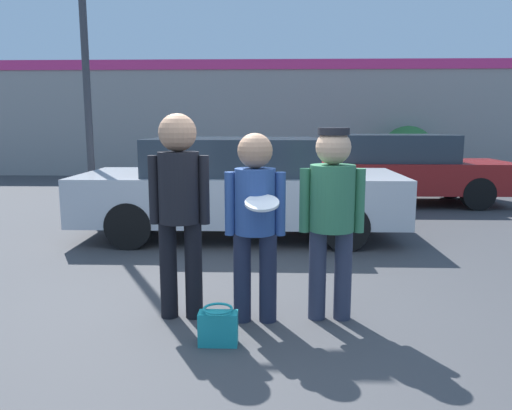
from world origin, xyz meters
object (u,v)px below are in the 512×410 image
object	(u,v)px
person_middle_with_frisbee	(255,213)
person_left	(179,198)
parked_car_far	(394,169)
person_right	(332,206)
parked_car_near	(239,187)
shrub	(407,153)
handbag	(218,327)

from	to	relation	value
person_middle_with_frisbee	person_left	bearing A→B (deg)	173.92
parked_car_far	person_middle_with_frisbee	bearing A→B (deg)	-112.81
person_right	parked_car_near	distance (m)	3.35
shrub	parked_car_near	bearing A→B (deg)	-120.97
parked_car_far	shrub	world-z (taller)	shrub
parked_car_near	handbag	distance (m)	3.80
person_middle_with_frisbee	person_right	size ratio (longest dim) A/B	0.98
person_middle_with_frisbee	parked_car_far	world-z (taller)	person_middle_with_frisbee
person_left	handbag	distance (m)	1.14
parked_car_near	handbag	size ratio (longest dim) A/B	15.53
person_left	handbag	xyz separation A→B (m)	(0.38, -0.55, -0.92)
parked_car_far	person_right	bearing A→B (deg)	-107.93
person_left	shrub	bearing A→B (deg)	65.93
person_left	parked_car_near	bearing A→B (deg)	84.79
person_right	shrub	distance (m)	11.16
person_right	parked_car_far	world-z (taller)	person_right
person_middle_with_frisbee	parked_car_near	size ratio (longest dim) A/B	0.34
parked_car_near	handbag	xyz separation A→B (m)	(0.09, -3.75, -0.60)
person_middle_with_frisbee	parked_car_far	bearing A→B (deg)	67.19
parked_car_near	person_left	bearing A→B (deg)	-95.21
shrub	parked_car_far	bearing A→B (deg)	-108.14
person_left	person_middle_with_frisbee	xyz separation A→B (m)	(0.65, -0.07, -0.12)
person_middle_with_frisbee	person_right	distance (m)	0.65
person_left	shrub	world-z (taller)	person_left
person_left	handbag	size ratio (longest dim) A/B	5.88
parked_car_near	parked_car_far	bearing A→B (deg)	45.81
person_right	parked_car_far	xyz separation A→B (m)	(2.05, 6.33, -0.27)
parked_car_near	parked_car_far	world-z (taller)	parked_car_near
person_left	parked_car_far	size ratio (longest dim) A/B	0.39
handbag	shrub	bearing A→B (deg)	68.65
person_right	parked_car_far	size ratio (longest dim) A/B	0.36
handbag	person_right	bearing A→B (deg)	31.32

